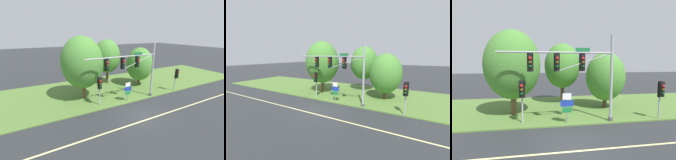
# 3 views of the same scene
# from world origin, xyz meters

# --- Properties ---
(ground_plane) EXTENTS (160.00, 160.00, 0.00)m
(ground_plane) POSITION_xyz_m (0.00, 0.00, 0.00)
(ground_plane) COLOR #282B2D
(lane_stripe) EXTENTS (36.00, 0.16, 0.01)m
(lane_stripe) POSITION_xyz_m (0.00, -1.20, 0.00)
(lane_stripe) COLOR beige
(lane_stripe) RESTS_ON ground
(grass_verge) EXTENTS (48.00, 11.50, 0.10)m
(grass_verge) POSITION_xyz_m (0.00, 8.25, 0.05)
(grass_verge) COLOR #517533
(grass_verge) RESTS_ON ground
(traffic_signal_mast) EXTENTS (8.81, 0.49, 6.77)m
(traffic_signal_mast) POSITION_xyz_m (0.99, 2.97, 4.31)
(traffic_signal_mast) COLOR #9EA0A5
(traffic_signal_mast) RESTS_ON grass_verge
(pedestrian_signal_near_kerb) EXTENTS (0.46, 0.55, 3.15)m
(pedestrian_signal_near_kerb) POSITION_xyz_m (7.97, 2.65, 2.39)
(pedestrian_signal_near_kerb) COLOR #9EA0A5
(pedestrian_signal_near_kerb) RESTS_ON grass_verge
(pedestrian_signal_further_along) EXTENTS (0.46, 0.55, 3.30)m
(pedestrian_signal_further_along) POSITION_xyz_m (-3.17, 3.44, 2.51)
(pedestrian_signal_further_along) COLOR #9EA0A5
(pedestrian_signal_further_along) RESTS_ON grass_verge
(route_sign_post) EXTENTS (1.01, 0.08, 2.37)m
(route_sign_post) POSITION_xyz_m (0.20, 3.00, 1.54)
(route_sign_post) COLOR slate
(route_sign_post) RESTS_ON grass_verge
(tree_nearest_road) EXTENTS (4.96, 4.96, 7.57)m
(tree_nearest_road) POSITION_xyz_m (-4.12, 6.34, 4.56)
(tree_nearest_road) COLOR brown
(tree_nearest_road) RESTS_ON grass_verge
(tree_left_of_mast) EXTENTS (4.13, 4.13, 6.90)m
(tree_left_of_mast) POSITION_xyz_m (1.01, 10.25, 4.40)
(tree_left_of_mast) COLOR #4C3823
(tree_left_of_mast) RESTS_ON grass_verge
(tree_behind_signpost) EXTENTS (4.01, 4.01, 5.76)m
(tree_behind_signpost) POSITION_xyz_m (5.05, 7.20, 3.34)
(tree_behind_signpost) COLOR #4C3823
(tree_behind_signpost) RESTS_ON grass_verge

